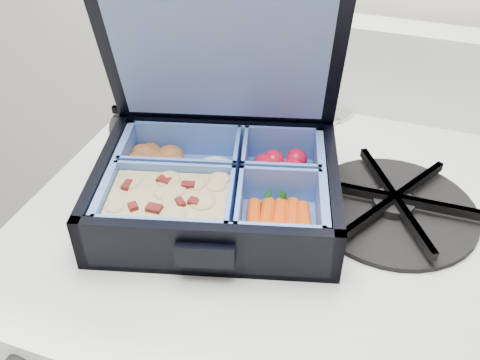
% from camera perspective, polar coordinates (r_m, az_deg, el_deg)
% --- Properties ---
extents(bento_box, '(0.30, 0.26, 0.06)m').
position_cam_1_polar(bento_box, '(0.58, -2.44, -0.84)').
color(bento_box, black).
rests_on(bento_box, stove).
extents(burner_grate, '(0.19, 0.19, 0.03)m').
position_cam_1_polar(burner_grate, '(0.61, 16.09, -2.27)').
color(burner_grate, black).
rests_on(burner_grate, stove).
extents(burner_grate_rear, '(0.19, 0.19, 0.02)m').
position_cam_1_polar(burner_grate_rear, '(0.74, -7.53, 6.49)').
color(burner_grate_rear, black).
rests_on(burner_grate_rear, stove).
extents(fork, '(0.10, 0.18, 0.01)m').
position_cam_1_polar(fork, '(0.71, 6.78, 4.16)').
color(fork, silver).
rests_on(fork, stove).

